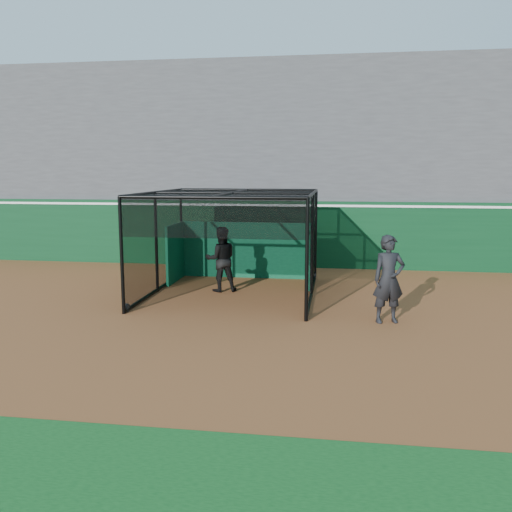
# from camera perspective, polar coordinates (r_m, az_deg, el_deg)

# --- Properties ---
(ground) EXTENTS (120.00, 120.00, 0.00)m
(ground) POSITION_cam_1_polar(r_m,az_deg,el_deg) (12.77, -4.64, -7.52)
(ground) COLOR brown
(ground) RESTS_ON ground
(outfield_wall) EXTENTS (50.00, 0.50, 2.50)m
(outfield_wall) POSITION_cam_1_polar(r_m,az_deg,el_deg) (20.75, 0.63, 2.49)
(outfield_wall) COLOR #0A391B
(outfield_wall) RESTS_ON ground
(grandstand) EXTENTS (50.00, 7.85, 8.95)m
(grandstand) POSITION_cam_1_polar(r_m,az_deg,el_deg) (24.38, 1.88, 10.95)
(grandstand) COLOR #4C4C4F
(grandstand) RESTS_ON ground
(batting_cage) EXTENTS (4.75, 5.41, 2.99)m
(batting_cage) POSITION_cam_1_polar(r_m,az_deg,el_deg) (15.92, -2.48, 1.26)
(batting_cage) COLOR black
(batting_cage) RESTS_ON ground
(batter) EXTENTS (1.15, 1.02, 1.97)m
(batter) POSITION_cam_1_polar(r_m,az_deg,el_deg) (16.36, -3.71, -0.34)
(batter) COLOR black
(batter) RESTS_ON ground
(on_deck_player) EXTENTS (0.89, 0.71, 2.12)m
(on_deck_player) POSITION_cam_1_polar(r_m,az_deg,el_deg) (13.30, 13.79, -2.40)
(on_deck_player) COLOR black
(on_deck_player) RESTS_ON ground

